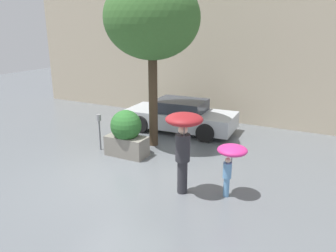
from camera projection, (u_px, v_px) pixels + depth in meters
ground_plane at (120, 175)px, 8.95m from camera, size 40.00×40.00×0.00m
building_facade at (208, 48)px, 13.58m from camera, size 18.00×0.30×6.00m
planter_box at (126, 133)px, 10.07m from camera, size 1.29×0.95×1.46m
person_adult at (184, 135)px, 7.48m from camera, size 0.86×0.86×2.04m
person_child at (231, 155)px, 7.52m from camera, size 0.70×0.70×1.28m
parked_car_near at (180, 116)px, 12.57m from camera, size 4.25×2.11×1.20m
street_tree at (152, 19)px, 10.00m from camera, size 2.98×2.98×5.38m
parking_meter at (99, 124)px, 10.50m from camera, size 0.14×0.14×1.20m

